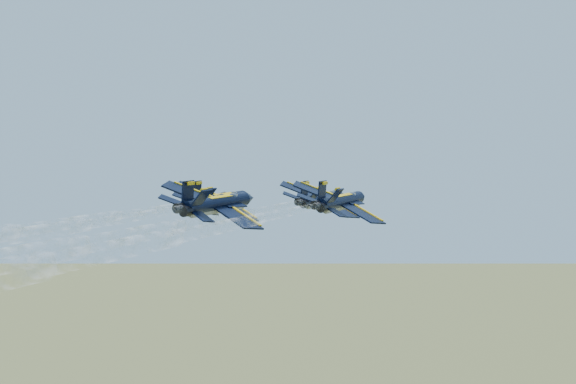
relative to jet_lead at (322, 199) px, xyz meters
The scene contains 5 objects.
jet_lead is the anchor object (origin of this frame).
jet_left 15.34m from the jet_lead, 115.07° to the right, with size 11.02×15.48×5.10m.
jet_right 14.82m from the jet_lead, 51.48° to the right, with size 11.02×15.48×5.10m.
jet_slot 27.66m from the jet_lead, 83.09° to the right, with size 11.02×15.48×5.10m.
smoke_trail_lead 55.82m from the jet_lead, 81.94° to the right, with size 12.23×72.15×3.10m.
Camera 1 is at (53.36, -81.90, 101.90)m, focal length 50.00 mm.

